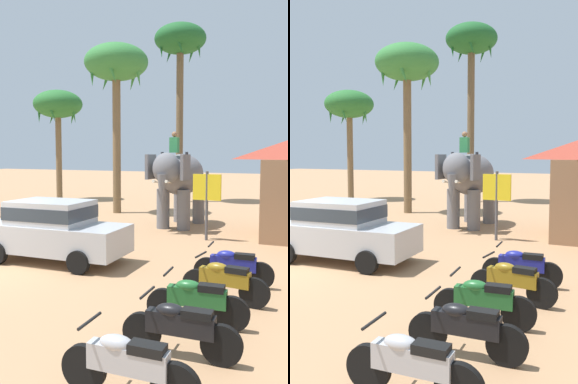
% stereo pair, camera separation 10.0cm
% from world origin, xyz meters
% --- Properties ---
extents(car_sedan_foreground, '(4.24, 2.15, 1.70)m').
position_xyz_m(car_sedan_foreground, '(1.43, 1.65, 0.93)').
color(car_sedan_foreground, '#B7BABF').
rests_on(car_sedan_foreground, ground).
extents(elephant_with_mahout, '(1.68, 3.89, 3.88)m').
position_xyz_m(elephant_with_mahout, '(2.38, 8.49, 1.99)').
color(elephant_with_mahout, slate).
rests_on(elephant_with_mahout, ground).
extents(motorcycle_nearest_camera, '(1.80, 0.55, 0.94)m').
position_xyz_m(motorcycle_nearest_camera, '(6.52, -3.15, 0.46)').
color(motorcycle_nearest_camera, black).
rests_on(motorcycle_nearest_camera, ground).
extents(motorcycle_second_in_row, '(1.80, 0.55, 0.94)m').
position_xyz_m(motorcycle_second_in_row, '(6.67, -1.88, 0.46)').
color(motorcycle_second_in_row, black).
rests_on(motorcycle_second_in_row, ground).
extents(motorcycle_mid_row, '(1.80, 0.55, 0.94)m').
position_xyz_m(motorcycle_mid_row, '(6.50, -0.69, 0.46)').
color(motorcycle_mid_row, black).
rests_on(motorcycle_mid_row, ground).
extents(motorcycle_fourth_in_row, '(1.80, 0.55, 0.94)m').
position_xyz_m(motorcycle_fourth_in_row, '(6.59, 0.64, 0.46)').
color(motorcycle_fourth_in_row, black).
rests_on(motorcycle_fourth_in_row, ground).
extents(motorcycle_far_in_row, '(1.80, 0.55, 0.94)m').
position_xyz_m(motorcycle_far_in_row, '(6.46, 1.78, 0.46)').
color(motorcycle_far_in_row, black).
rests_on(motorcycle_far_in_row, ground).
extents(palm_tree_behind_elephant, '(3.20, 3.20, 11.01)m').
position_xyz_m(palm_tree_behind_elephant, '(-1.16, 17.05, 9.63)').
color(palm_tree_behind_elephant, brown).
rests_on(palm_tree_behind_elephant, ground).
extents(palm_tree_near_hut, '(3.20, 3.20, 7.19)m').
position_xyz_m(palm_tree_near_hut, '(-8.73, 14.54, 6.11)').
color(palm_tree_near_hut, brown).
rests_on(palm_tree_near_hut, ground).
extents(palm_tree_left_of_road, '(3.20, 3.20, 8.47)m').
position_xyz_m(palm_tree_left_of_road, '(-2.04, 10.84, 7.32)').
color(palm_tree_left_of_road, brown).
rests_on(palm_tree_left_of_road, ground).
extents(signboard_yellow, '(1.00, 0.10, 2.40)m').
position_xyz_m(signboard_yellow, '(4.28, 6.35, 1.69)').
color(signboard_yellow, '#4C4C51').
rests_on(signboard_yellow, ground).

